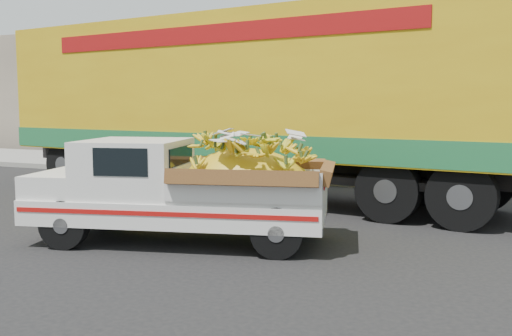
% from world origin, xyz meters
% --- Properties ---
extents(ground, '(100.00, 100.00, 0.00)m').
position_xyz_m(ground, '(0.00, 0.00, 0.00)').
color(ground, black).
rests_on(ground, ground).
extents(curb, '(60.00, 0.25, 0.15)m').
position_xyz_m(curb, '(0.00, 6.36, 0.07)').
color(curb, gray).
rests_on(curb, ground).
extents(sidewalk, '(60.00, 4.00, 0.14)m').
position_xyz_m(sidewalk, '(0.00, 8.46, 0.07)').
color(sidewalk, gray).
rests_on(sidewalk, ground).
extents(building_left, '(18.00, 6.00, 5.00)m').
position_xyz_m(building_left, '(-8.00, 14.36, 2.50)').
color(building_left, gray).
rests_on(building_left, ground).
extents(pickup_truck, '(4.49, 2.56, 1.49)m').
position_xyz_m(pickup_truck, '(0.63, -0.09, 0.80)').
color(pickup_truck, black).
rests_on(pickup_truck, ground).
extents(semi_trailer, '(12.04, 3.98, 3.80)m').
position_xyz_m(semi_trailer, '(-0.51, 3.91, 2.12)').
color(semi_trailer, black).
rests_on(semi_trailer, ground).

